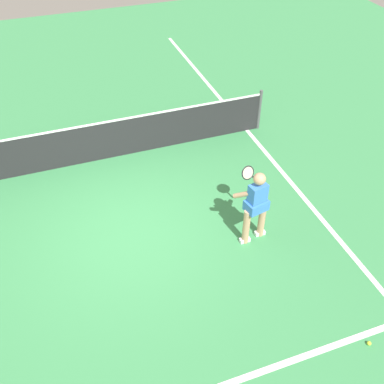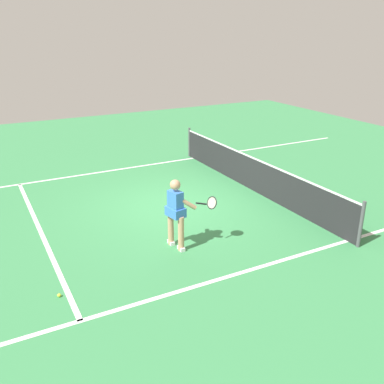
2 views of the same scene
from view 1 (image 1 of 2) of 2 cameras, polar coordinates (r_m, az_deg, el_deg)
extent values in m
plane|color=#38844C|center=(8.69, -7.73, -5.15)|extent=(26.45, 26.45, 0.00)
cube|color=white|center=(9.79, 13.50, 0.15)|extent=(0.10, 18.35, 0.01)
cylinder|color=#4C4C51|center=(11.43, 8.66, 10.42)|extent=(0.08, 0.08, 1.07)
cube|color=#232326|center=(10.39, -11.39, 6.37)|extent=(7.85, 0.02, 0.95)
cube|color=white|center=(10.13, -11.75, 8.68)|extent=(7.85, 0.02, 0.04)
cylinder|color=tan|center=(8.22, 7.00, -4.46)|extent=(0.13, 0.13, 0.78)
cylinder|color=tan|center=(8.40, 8.96, -3.54)|extent=(0.13, 0.13, 0.78)
cube|color=white|center=(8.47, 6.81, -6.14)|extent=(0.20, 0.10, 0.08)
cube|color=white|center=(8.64, 8.73, -5.21)|extent=(0.20, 0.10, 0.08)
cube|color=#3875D6|center=(7.88, 8.41, -0.60)|extent=(0.35, 0.26, 0.52)
cube|color=#3875D6|center=(8.01, 8.28, -1.69)|extent=(0.45, 0.35, 0.20)
sphere|color=tan|center=(7.62, 8.70, 1.67)|extent=(0.22, 0.22, 0.22)
cylinder|color=tan|center=(7.87, 6.90, -0.26)|extent=(0.36, 0.44, 0.37)
cylinder|color=tan|center=(8.03, 8.62, 0.47)|extent=(0.20, 0.49, 0.37)
cylinder|color=black|center=(8.31, 8.47, 1.71)|extent=(0.09, 0.30, 0.14)
torus|color=black|center=(8.52, 7.20, 2.47)|extent=(0.30, 0.17, 0.28)
cylinder|color=beige|center=(8.52, 7.20, 2.47)|extent=(0.25, 0.14, 0.23)
sphere|color=#D1E533|center=(7.61, 21.84, -17.64)|extent=(0.07, 0.07, 0.07)
camera|label=2|loc=(10.79, 62.16, 10.68)|focal=40.08mm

